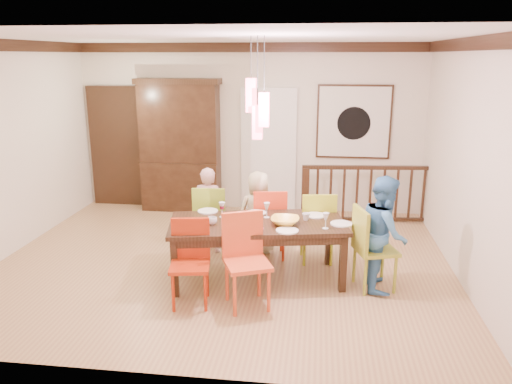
# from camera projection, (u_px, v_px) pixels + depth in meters

# --- Properties ---
(floor) EXTENTS (6.00, 6.00, 0.00)m
(floor) POSITION_uv_depth(u_px,v_px,m) (224.00, 262.00, 6.73)
(floor) COLOR #A3774F
(floor) RESTS_ON ground
(ceiling) EXTENTS (6.00, 6.00, 0.00)m
(ceiling) POSITION_uv_depth(u_px,v_px,m) (219.00, 37.00, 5.97)
(ceiling) COLOR white
(ceiling) RESTS_ON wall_back
(wall_back) EXTENTS (6.00, 0.00, 6.00)m
(wall_back) POSITION_uv_depth(u_px,v_px,m) (249.00, 129.00, 8.74)
(wall_back) COLOR beige
(wall_back) RESTS_ON floor
(wall_left) EXTENTS (0.00, 5.00, 5.00)m
(wall_left) POSITION_uv_depth(u_px,v_px,m) (3.00, 151.00, 6.71)
(wall_left) COLOR beige
(wall_left) RESTS_ON floor
(wall_right) EXTENTS (0.00, 5.00, 5.00)m
(wall_right) POSITION_uv_depth(u_px,v_px,m) (467.00, 162.00, 5.98)
(wall_right) COLOR beige
(wall_right) RESTS_ON floor
(crown_molding) EXTENTS (6.00, 5.00, 0.16)m
(crown_molding) POSITION_uv_depth(u_px,v_px,m) (220.00, 44.00, 5.99)
(crown_molding) COLOR black
(crown_molding) RESTS_ON wall_back
(panel_door) EXTENTS (1.04, 0.07, 2.24)m
(panel_door) POSITION_uv_depth(u_px,v_px,m) (119.00, 149.00, 9.09)
(panel_door) COLOR black
(panel_door) RESTS_ON wall_back
(white_doorway) EXTENTS (0.97, 0.05, 2.22)m
(white_doorway) POSITION_uv_depth(u_px,v_px,m) (268.00, 152.00, 8.77)
(white_doorway) COLOR silver
(white_doorway) RESTS_ON wall_back
(painting) EXTENTS (1.25, 0.06, 1.25)m
(painting) POSITION_uv_depth(u_px,v_px,m) (354.00, 122.00, 8.45)
(painting) COLOR black
(painting) RESTS_ON wall_back
(pendant_cluster) EXTENTS (0.27, 0.21, 1.14)m
(pendant_cluster) POSITION_uv_depth(u_px,v_px,m) (258.00, 108.00, 5.66)
(pendant_cluster) COLOR #E9455B
(pendant_cluster) RESTS_ON ceiling
(dining_table) EXTENTS (2.25, 1.34, 0.75)m
(dining_table) POSITION_uv_depth(u_px,v_px,m) (257.00, 228.00, 6.04)
(dining_table) COLOR black
(dining_table) RESTS_ON floor
(chair_far_left) EXTENTS (0.47, 0.47, 0.98)m
(chair_far_left) POSITION_uv_depth(u_px,v_px,m) (211.00, 214.00, 6.92)
(chair_far_left) COLOR #8DB22B
(chair_far_left) RESTS_ON floor
(chair_far_mid) EXTENTS (0.51, 0.51, 0.98)m
(chair_far_mid) POSITION_uv_depth(u_px,v_px,m) (269.00, 218.00, 6.77)
(chair_far_mid) COLOR red
(chair_far_mid) RESTS_ON floor
(chair_far_right) EXTENTS (0.50, 0.50, 0.98)m
(chair_far_right) POSITION_uv_depth(u_px,v_px,m) (317.00, 221.00, 6.63)
(chair_far_right) COLOR #A1AE1F
(chair_far_right) RESTS_ON floor
(chair_near_left) EXTENTS (0.49, 0.49, 0.95)m
(chair_near_left) POSITION_uv_depth(u_px,v_px,m) (190.00, 259.00, 5.45)
(chair_near_left) COLOR #A3260B
(chair_near_left) RESTS_ON floor
(chair_near_mid) EXTENTS (0.61, 0.61, 1.03)m
(chair_near_mid) POSITION_uv_depth(u_px,v_px,m) (247.00, 256.00, 5.39)
(chair_near_mid) COLOR #D14A24
(chair_near_mid) RESTS_ON floor
(chair_end_right) EXTENTS (0.56, 0.56, 0.99)m
(chair_end_right) POSITION_uv_depth(u_px,v_px,m) (376.00, 243.00, 5.83)
(chair_end_right) COLOR #96A12B
(chair_end_right) RESTS_ON floor
(china_hutch) EXTENTS (1.46, 0.46, 2.32)m
(china_hutch) POSITION_uv_depth(u_px,v_px,m) (180.00, 145.00, 8.77)
(china_hutch) COLOR black
(china_hutch) RESTS_ON floor
(balustrade) EXTENTS (2.27, 0.30, 0.96)m
(balustrade) POSITION_uv_depth(u_px,v_px,m) (370.00, 193.00, 8.21)
(balustrade) COLOR black
(balustrade) RESTS_ON floor
(person_far_left) EXTENTS (0.45, 0.30, 1.22)m
(person_far_left) POSITION_uv_depth(u_px,v_px,m) (208.00, 210.00, 6.94)
(person_far_left) COLOR beige
(person_far_left) RESTS_ON floor
(person_far_mid) EXTENTS (0.67, 0.55, 1.17)m
(person_far_mid) POSITION_uv_depth(u_px,v_px,m) (258.00, 213.00, 6.90)
(person_far_mid) COLOR beige
(person_far_mid) RESTS_ON floor
(person_end_right) EXTENTS (0.52, 0.67, 1.37)m
(person_end_right) POSITION_uv_depth(u_px,v_px,m) (384.00, 233.00, 5.83)
(person_end_right) COLOR #4484C0
(person_end_right) RESTS_ON floor
(serving_bowl) EXTENTS (0.34, 0.34, 0.08)m
(serving_bowl) POSITION_uv_depth(u_px,v_px,m) (285.00, 221.00, 5.92)
(serving_bowl) COLOR yellow
(serving_bowl) RESTS_ON dining_table
(small_bowl) EXTENTS (0.24, 0.24, 0.06)m
(small_bowl) POSITION_uv_depth(u_px,v_px,m) (243.00, 216.00, 6.14)
(small_bowl) COLOR white
(small_bowl) RESTS_ON dining_table
(cup_left) EXTENTS (0.14, 0.14, 0.09)m
(cup_left) POSITION_uv_depth(u_px,v_px,m) (212.00, 221.00, 5.91)
(cup_left) COLOR silver
(cup_left) RESTS_ON dining_table
(cup_right) EXTENTS (0.12, 0.12, 0.09)m
(cup_right) POSITION_uv_depth(u_px,v_px,m) (306.00, 217.00, 6.06)
(cup_right) COLOR silver
(cup_right) RESTS_ON dining_table
(plate_far_left) EXTENTS (0.26, 0.26, 0.01)m
(plate_far_left) POSITION_uv_depth(u_px,v_px,m) (208.00, 211.00, 6.41)
(plate_far_left) COLOR white
(plate_far_left) RESTS_ON dining_table
(plate_far_mid) EXTENTS (0.26, 0.26, 0.01)m
(plate_far_mid) POSITION_uv_depth(u_px,v_px,m) (256.00, 213.00, 6.33)
(plate_far_mid) COLOR white
(plate_far_mid) RESTS_ON dining_table
(plate_far_right) EXTENTS (0.26, 0.26, 0.01)m
(plate_far_right) POSITION_uv_depth(u_px,v_px,m) (316.00, 215.00, 6.23)
(plate_far_right) COLOR white
(plate_far_right) RESTS_ON dining_table
(plate_near_left) EXTENTS (0.26, 0.26, 0.01)m
(plate_near_left) POSITION_uv_depth(u_px,v_px,m) (195.00, 228.00, 5.78)
(plate_near_left) COLOR white
(plate_near_left) RESTS_ON dining_table
(plate_near_mid) EXTENTS (0.26, 0.26, 0.01)m
(plate_near_mid) POSITION_uv_depth(u_px,v_px,m) (287.00, 231.00, 5.69)
(plate_near_mid) COLOR white
(plate_near_mid) RESTS_ON dining_table
(plate_end_right) EXTENTS (0.26, 0.26, 0.01)m
(plate_end_right) POSITION_uv_depth(u_px,v_px,m) (341.00, 224.00, 5.92)
(plate_end_right) COLOR white
(plate_end_right) RESTS_ON dining_table
(wine_glass_a) EXTENTS (0.08, 0.08, 0.19)m
(wine_glass_a) POSITION_uv_depth(u_px,v_px,m) (222.00, 210.00, 6.17)
(wine_glass_a) COLOR #590C19
(wine_glass_a) RESTS_ON dining_table
(wine_glass_b) EXTENTS (0.08, 0.08, 0.19)m
(wine_glass_b) POSITION_uv_depth(u_px,v_px,m) (267.00, 210.00, 6.15)
(wine_glass_b) COLOR silver
(wine_glass_b) RESTS_ON dining_table
(wine_glass_c) EXTENTS (0.08, 0.08, 0.19)m
(wine_glass_c) POSITION_uv_depth(u_px,v_px,m) (241.00, 221.00, 5.76)
(wine_glass_c) COLOR #590C19
(wine_glass_c) RESTS_ON dining_table
(wine_glass_d) EXTENTS (0.08, 0.08, 0.19)m
(wine_glass_d) POSITION_uv_depth(u_px,v_px,m) (326.00, 221.00, 5.75)
(wine_glass_d) COLOR silver
(wine_glass_d) RESTS_ON dining_table
(napkin) EXTENTS (0.18, 0.14, 0.01)m
(napkin) POSITION_uv_depth(u_px,v_px,m) (255.00, 230.00, 5.72)
(napkin) COLOR #D83359
(napkin) RESTS_ON dining_table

